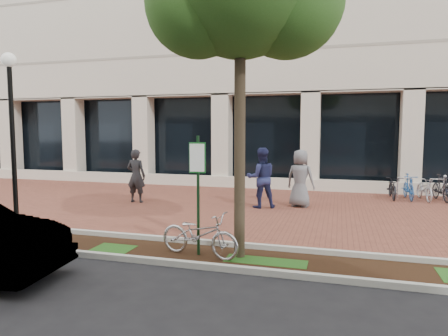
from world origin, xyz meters
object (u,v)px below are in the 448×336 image
(lamppost, at_px, (12,132))
(locked_bicycle, at_px, (199,234))
(pedestrian_left, at_px, (136,176))
(bollard, at_px, (444,188))
(pedestrian_mid, at_px, (261,178))
(parking_sign, at_px, (198,180))
(pedestrian_right, at_px, (300,178))
(bike_rack_cluster, at_px, (432,188))

(lamppost, height_order, locked_bicycle, lamppost)
(lamppost, relative_size, pedestrian_left, 2.35)
(lamppost, relative_size, bollard, 4.61)
(pedestrian_mid, bearing_deg, parking_sign, 66.78)
(lamppost, xyz_separation_m, bollard, (11.63, 7.78, -2.04))
(pedestrian_mid, relative_size, pedestrian_right, 1.03)
(pedestrian_left, bearing_deg, pedestrian_mid, -176.44)
(parking_sign, height_order, pedestrian_right, parking_sign)
(parking_sign, height_order, pedestrian_left, parking_sign)
(lamppost, height_order, pedestrian_right, lamppost)
(pedestrian_right, height_order, bike_rack_cluster, pedestrian_right)
(bollard, bearing_deg, pedestrian_mid, -153.79)
(pedestrian_left, relative_size, pedestrian_mid, 0.95)
(locked_bicycle, xyz_separation_m, bike_rack_cluster, (6.00, 8.54, -0.01))
(bollard, bearing_deg, parking_sign, -127.38)
(pedestrian_left, distance_m, bollard, 11.14)
(lamppost, bearing_deg, pedestrian_left, 77.47)
(parking_sign, distance_m, pedestrian_mid, 5.43)
(parking_sign, xyz_separation_m, locked_bicycle, (0.05, -0.08, -1.10))
(parking_sign, xyz_separation_m, pedestrian_right, (1.51, 5.90, -0.59))
(lamppost, height_order, pedestrian_mid, lamppost)
(pedestrian_right, bearing_deg, locked_bicycle, 91.78)
(locked_bicycle, bearing_deg, pedestrian_mid, 9.17)
(pedestrian_left, distance_m, pedestrian_right, 5.75)
(bike_rack_cluster, bearing_deg, pedestrian_mid, -158.48)
(pedestrian_right, distance_m, bollard, 5.57)
(parking_sign, xyz_separation_m, bollard, (6.44, 8.43, -1.07))
(lamppost, height_order, bollard, lamppost)
(lamppost, xyz_separation_m, pedestrian_left, (1.00, 4.48, -1.58))
(locked_bicycle, distance_m, bollard, 10.64)
(lamppost, relative_size, pedestrian_mid, 2.24)
(parking_sign, height_order, pedestrian_mid, parking_sign)
(locked_bicycle, xyz_separation_m, bollard, (6.39, 8.51, 0.03))
(lamppost, xyz_separation_m, locked_bicycle, (5.24, -0.73, -2.07))
(lamppost, height_order, bike_rack_cluster, lamppost)
(bike_rack_cluster, bearing_deg, parking_sign, -132.03)
(pedestrian_mid, relative_size, bollard, 2.06)
(pedestrian_mid, xyz_separation_m, pedestrian_right, (1.24, 0.50, -0.03))
(bollard, relative_size, bike_rack_cluster, 0.28)
(parking_sign, bearing_deg, bollard, 45.73)
(pedestrian_left, bearing_deg, locked_bicycle, 129.40)
(parking_sign, xyz_separation_m, bike_rack_cluster, (6.05, 8.47, -1.11))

